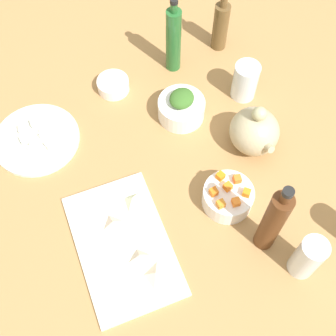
% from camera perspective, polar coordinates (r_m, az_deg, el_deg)
% --- Properties ---
extents(tabletop, '(1.90, 1.90, 0.03)m').
position_cam_1_polar(tabletop, '(1.18, 0.00, -1.56)').
color(tabletop, '#A27746').
rests_on(tabletop, ground).
extents(cutting_board, '(0.35, 0.22, 0.01)m').
position_cam_1_polar(cutting_board, '(1.09, -5.78, -9.81)').
color(cutting_board, silver).
rests_on(cutting_board, tabletop).
extents(plate_tofu, '(0.24, 0.24, 0.01)m').
position_cam_1_polar(plate_tofu, '(1.27, -16.52, 3.55)').
color(plate_tofu, white).
rests_on(plate_tofu, tabletop).
extents(bowl_greens, '(0.13, 0.13, 0.06)m').
position_cam_1_polar(bowl_greens, '(1.25, 1.72, 7.60)').
color(bowl_greens, white).
rests_on(bowl_greens, tabletop).
extents(bowl_carrots, '(0.13, 0.13, 0.06)m').
position_cam_1_polar(bowl_carrots, '(1.12, 7.69, -3.73)').
color(bowl_carrots, white).
rests_on(bowl_carrots, tabletop).
extents(bowl_small_side, '(0.09, 0.09, 0.04)m').
position_cam_1_polar(bowl_small_side, '(1.33, -7.06, 10.55)').
color(bowl_small_side, white).
rests_on(bowl_small_side, tabletop).
extents(teapot, '(0.15, 0.13, 0.16)m').
position_cam_1_polar(teapot, '(1.19, 11.06, 4.68)').
color(teapot, tan).
rests_on(teapot, tabletop).
extents(bottle_0, '(0.05, 0.05, 0.27)m').
position_cam_1_polar(bottle_0, '(1.01, 13.34, -6.72)').
color(bottle_0, '#522C14').
rests_on(bottle_0, tabletop).
extents(bottle_1, '(0.04, 0.04, 0.25)m').
position_cam_1_polar(bottle_1, '(1.32, 0.71, 16.18)').
color(bottle_1, '#25612B').
rests_on(bottle_1, tabletop).
extents(bottle_2, '(0.05, 0.05, 0.21)m').
position_cam_1_polar(bottle_2, '(1.41, 6.79, 17.79)').
color(bottle_2, brown).
rests_on(bottle_2, tabletop).
extents(drinking_glass_0, '(0.07, 0.07, 0.11)m').
position_cam_1_polar(drinking_glass_0, '(1.30, 9.89, 10.96)').
color(drinking_glass_0, white).
rests_on(drinking_glass_0, tabletop).
extents(drinking_glass_2, '(0.06, 0.06, 0.14)m').
position_cam_1_polar(drinking_glass_2, '(1.05, 17.51, -10.91)').
color(drinking_glass_2, white).
rests_on(drinking_glass_2, tabletop).
extents(carrot_cube_0, '(0.03, 0.03, 0.02)m').
position_cam_1_polar(carrot_cube_0, '(1.09, 10.06, -3.15)').
color(carrot_cube_0, orange).
rests_on(carrot_cube_0, bowl_carrots).
extents(carrot_cube_1, '(0.02, 0.02, 0.02)m').
position_cam_1_polar(carrot_cube_1, '(1.10, 6.75, -1.04)').
color(carrot_cube_1, orange).
rests_on(carrot_cube_1, bowl_carrots).
extents(carrot_cube_2, '(0.02, 0.02, 0.02)m').
position_cam_1_polar(carrot_cube_2, '(1.09, 7.70, -2.39)').
color(carrot_cube_2, orange).
rests_on(carrot_cube_2, bowl_carrots).
extents(carrot_cube_3, '(0.02, 0.02, 0.02)m').
position_cam_1_polar(carrot_cube_3, '(1.07, 8.73, -4.34)').
color(carrot_cube_3, orange).
rests_on(carrot_cube_3, bowl_carrots).
extents(carrot_cube_4, '(0.02, 0.02, 0.02)m').
position_cam_1_polar(carrot_cube_4, '(1.08, 5.88, -3.07)').
color(carrot_cube_4, orange).
rests_on(carrot_cube_4, bowl_carrots).
extents(carrot_cube_5, '(0.02, 0.02, 0.02)m').
position_cam_1_polar(carrot_cube_5, '(1.10, 8.89, -1.42)').
color(carrot_cube_5, orange).
rests_on(carrot_cube_5, bowl_carrots).
extents(carrot_cube_6, '(0.02, 0.02, 0.02)m').
position_cam_1_polar(carrot_cube_6, '(1.07, 6.79, -4.62)').
color(carrot_cube_6, orange).
rests_on(carrot_cube_6, bowl_carrots).
extents(chopped_greens_mound, '(0.10, 0.10, 0.03)m').
position_cam_1_polar(chopped_greens_mound, '(1.22, 1.78, 8.94)').
color(chopped_greens_mound, '#376525').
rests_on(chopped_greens_mound, bowl_greens).
extents(tofu_cube_0, '(0.02, 0.02, 0.02)m').
position_cam_1_polar(tofu_cube_0, '(1.28, -16.71, 5.48)').
color(tofu_cube_0, white).
rests_on(tofu_cube_0, plate_tofu).
extents(tofu_cube_1, '(0.03, 0.03, 0.02)m').
position_cam_1_polar(tofu_cube_1, '(1.24, -16.86, 2.52)').
color(tofu_cube_1, white).
rests_on(tofu_cube_1, plate_tofu).
extents(tofu_cube_2, '(0.03, 0.03, 0.02)m').
position_cam_1_polar(tofu_cube_2, '(1.23, -14.96, 2.88)').
color(tofu_cube_2, white).
rests_on(tofu_cube_2, plate_tofu).
extents(tofu_cube_3, '(0.03, 0.03, 0.02)m').
position_cam_1_polar(tofu_cube_3, '(1.26, -15.65, 4.30)').
color(tofu_cube_3, white).
rests_on(tofu_cube_3, plate_tofu).
extents(tofu_cube_4, '(0.02, 0.02, 0.02)m').
position_cam_1_polar(tofu_cube_4, '(1.26, -17.94, 3.48)').
color(tofu_cube_4, white).
rests_on(tofu_cube_4, plate_tofu).
extents(tofu_cube_5, '(0.03, 0.03, 0.02)m').
position_cam_1_polar(tofu_cube_5, '(1.28, -18.14, 4.74)').
color(tofu_cube_5, white).
rests_on(tofu_cube_5, plate_tofu).
extents(dumpling_0, '(0.05, 0.05, 0.03)m').
position_cam_1_polar(dumpling_0, '(1.11, -4.53, -4.11)').
color(dumpling_0, beige).
rests_on(dumpling_0, cutting_board).
extents(dumpling_1, '(0.06, 0.06, 0.02)m').
position_cam_1_polar(dumpling_1, '(1.05, -1.60, -13.50)').
color(dumpling_1, beige).
rests_on(dumpling_1, cutting_board).
extents(dumpling_2, '(0.05, 0.04, 0.02)m').
position_cam_1_polar(dumpling_2, '(1.09, -7.07, -7.11)').
color(dumpling_2, beige).
rests_on(dumpling_2, cutting_board).
extents(dumpling_3, '(0.04, 0.04, 0.03)m').
position_cam_1_polar(dumpling_3, '(1.06, -3.64, -11.35)').
color(dumpling_3, beige).
rests_on(dumpling_3, cutting_board).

